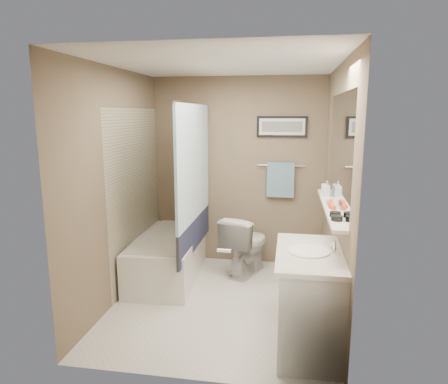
% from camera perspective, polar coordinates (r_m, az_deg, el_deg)
% --- Properties ---
extents(ground, '(2.50, 2.50, 0.00)m').
position_cam_1_polar(ground, '(4.33, -0.33, -15.50)').
color(ground, silver).
rests_on(ground, ground).
extents(ceiling, '(2.20, 2.50, 0.04)m').
position_cam_1_polar(ceiling, '(3.89, -0.37, 17.62)').
color(ceiling, white).
rests_on(ceiling, wall_back).
extents(wall_back, '(2.20, 0.04, 2.40)m').
position_cam_1_polar(wall_back, '(5.14, 1.95, 2.86)').
color(wall_back, brown).
rests_on(wall_back, ground).
extents(wall_front, '(2.20, 0.04, 2.40)m').
position_cam_1_polar(wall_front, '(2.77, -4.65, -4.47)').
color(wall_front, brown).
rests_on(wall_front, ground).
extents(wall_left, '(0.04, 2.50, 2.40)m').
position_cam_1_polar(wall_left, '(4.25, -14.85, 0.73)').
color(wall_left, brown).
rests_on(wall_left, ground).
extents(wall_right, '(0.04, 2.50, 2.40)m').
position_cam_1_polar(wall_right, '(3.91, 15.46, -0.20)').
color(wall_right, brown).
rests_on(wall_right, ground).
extents(tile_surround, '(0.02, 1.55, 2.00)m').
position_cam_1_polar(tile_surround, '(4.75, -12.42, -0.55)').
color(tile_surround, tan).
rests_on(tile_surround, wall_left).
extents(curtain_rod, '(0.02, 1.55, 0.02)m').
position_cam_1_polar(curtain_rod, '(4.44, -4.47, 12.52)').
color(curtain_rod, silver).
rests_on(curtain_rod, wall_left).
extents(curtain_upper, '(0.03, 1.45, 1.28)m').
position_cam_1_polar(curtain_upper, '(4.47, -4.35, 4.17)').
color(curtain_upper, white).
rests_on(curtain_upper, curtain_rod).
extents(curtain_lower, '(0.03, 1.45, 0.36)m').
position_cam_1_polar(curtain_lower, '(4.64, -4.20, -5.93)').
color(curtain_lower, '#232742').
rests_on(curtain_lower, curtain_rod).
extents(mirror, '(0.02, 1.60, 1.00)m').
position_cam_1_polar(mirror, '(3.70, 16.19, 5.72)').
color(mirror, silver).
rests_on(mirror, wall_right).
extents(shelf, '(0.12, 1.60, 0.03)m').
position_cam_1_polar(shelf, '(3.78, 14.93, -2.11)').
color(shelf, silver).
rests_on(shelf, wall_right).
extents(towel_bar, '(0.60, 0.02, 0.02)m').
position_cam_1_polar(towel_bar, '(5.07, 8.13, 3.78)').
color(towel_bar, silver).
rests_on(towel_bar, wall_back).
extents(towel, '(0.34, 0.05, 0.44)m').
position_cam_1_polar(towel, '(5.08, 8.07, 1.73)').
color(towel, '#8CBACC').
rests_on(towel, towel_bar).
extents(art_frame, '(0.62, 0.02, 0.26)m').
position_cam_1_polar(art_frame, '(5.05, 8.28, 9.21)').
color(art_frame, black).
rests_on(art_frame, wall_back).
extents(art_mat, '(0.56, 0.00, 0.20)m').
position_cam_1_polar(art_mat, '(5.03, 8.28, 9.21)').
color(art_mat, white).
rests_on(art_mat, art_frame).
extents(art_image, '(0.50, 0.00, 0.13)m').
position_cam_1_polar(art_image, '(5.03, 8.28, 9.21)').
color(art_image, '#595959').
rests_on(art_image, art_mat).
extents(door, '(0.80, 0.02, 2.00)m').
position_cam_1_polar(door, '(2.74, 6.74, -9.05)').
color(door, silver).
rests_on(door, wall_front).
extents(door_handle, '(0.10, 0.02, 0.02)m').
position_cam_1_polar(door_handle, '(2.82, 0.01, -8.38)').
color(door_handle, silver).
rests_on(door_handle, door).
extents(bathtub, '(0.78, 1.53, 0.50)m').
position_cam_1_polar(bathtub, '(4.92, -7.91, -9.06)').
color(bathtub, white).
rests_on(bathtub, ground).
extents(tub_rim, '(0.56, 1.36, 0.02)m').
position_cam_1_polar(tub_rim, '(4.84, -7.99, -6.28)').
color(tub_rim, silver).
rests_on(tub_rim, bathtub).
extents(toilet, '(0.64, 0.82, 0.73)m').
position_cam_1_polar(toilet, '(4.94, 3.21, -7.44)').
color(toilet, silver).
rests_on(toilet, ground).
extents(vanity, '(0.51, 0.91, 0.80)m').
position_cam_1_polar(vanity, '(3.52, 12.04, -15.13)').
color(vanity, silver).
rests_on(vanity, ground).
extents(countertop, '(0.54, 0.96, 0.04)m').
position_cam_1_polar(countertop, '(3.35, 12.16, -8.67)').
color(countertop, beige).
rests_on(countertop, vanity).
extents(sink_basin, '(0.34, 0.34, 0.01)m').
position_cam_1_polar(sink_basin, '(3.34, 12.00, -8.22)').
color(sink_basin, white).
rests_on(sink_basin, countertop).
extents(faucet_spout, '(0.02, 0.02, 0.10)m').
position_cam_1_polar(faucet_spout, '(3.35, 15.48, -7.61)').
color(faucet_spout, silver).
rests_on(faucet_spout, countertop).
extents(faucet_knob, '(0.05, 0.05, 0.05)m').
position_cam_1_polar(faucet_knob, '(3.45, 15.30, -7.39)').
color(faucet_knob, silver).
rests_on(faucet_knob, countertop).
extents(candle_bowl_near, '(0.09, 0.09, 0.04)m').
position_cam_1_polar(candle_bowl_near, '(3.26, 15.82, -3.61)').
color(candle_bowl_near, black).
rests_on(candle_bowl_near, shelf).
extents(candle_bowl_far, '(0.09, 0.09, 0.04)m').
position_cam_1_polar(candle_bowl_far, '(3.38, 15.60, -3.08)').
color(candle_bowl_far, black).
rests_on(candle_bowl_far, shelf).
extents(hair_brush_front, '(0.07, 0.22, 0.04)m').
position_cam_1_polar(hair_brush_front, '(3.70, 15.06, -1.80)').
color(hair_brush_front, '#E54B20').
rests_on(hair_brush_front, shelf).
extents(hair_brush_back, '(0.06, 0.22, 0.04)m').
position_cam_1_polar(hair_brush_back, '(3.75, 14.98, -1.62)').
color(hair_brush_back, '#C7401C').
rests_on(hair_brush_back, shelf).
extents(pink_comb, '(0.05, 0.16, 0.01)m').
position_cam_1_polar(pink_comb, '(3.92, 14.74, -1.34)').
color(pink_comb, pink).
rests_on(pink_comb, shelf).
extents(glass_jar, '(0.08, 0.08, 0.10)m').
position_cam_1_polar(glass_jar, '(4.33, 14.26, 0.47)').
color(glass_jar, white).
rests_on(glass_jar, shelf).
extents(soap_bottle, '(0.07, 0.07, 0.15)m').
position_cam_1_polar(soap_bottle, '(4.18, 14.44, 0.47)').
color(soap_bottle, '#999999').
rests_on(soap_bottle, shelf).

